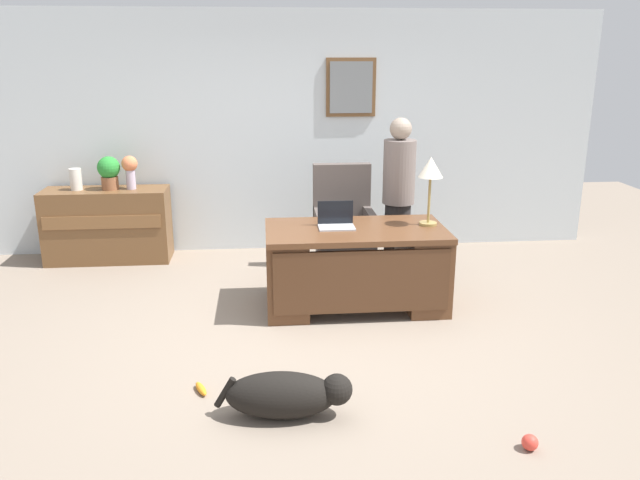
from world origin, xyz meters
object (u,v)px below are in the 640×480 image
Objects in this scene: laptop at (336,221)px; dog_toy_bone at (201,389)px; desk at (356,265)px; armchair at (343,226)px; vase_empty at (76,179)px; desk_lamp at (431,172)px; credenza at (108,225)px; person_standing at (398,197)px; dog_lying at (287,394)px; potted_plant at (109,171)px; vase_with_flowers at (130,168)px; dog_toy_ball at (530,442)px.

laptop is 2.02m from dog_toy_bone.
armchair is at bearing 89.49° from desk.
vase_empty is 3.51m from dog_toy_bone.
desk_lamp reaches higher than laptop.
person_standing reaches higher than credenza.
potted_plant is at bearing 117.84° from dog_lying.
vase_with_flowers is (-1.55, 3.36, 0.88)m from dog_lying.
desk is 2.82m from vase_with_flowers.
credenza is (-2.54, 1.59, 0.01)m from desk.
potted_plant is 3.39m from dog_toy_bone.
laptop is 2.57m from vase_with_flowers.
desk is 2.99m from credenza.
desk_lamp is (0.84, -0.01, 0.43)m from laptop.
armchair reaches higher than laptop.
person_standing is at bearing -15.04° from credenza.
dog_toy_ball is at bearing -77.75° from armchair.
desk_lamp is (0.13, -0.69, 0.38)m from person_standing.
desk is 8.63× the size of dog_toy_bone.
dog_lying is at bearing 160.88° from dog_toy_ball.
vase_empty reaches higher than desk.
person_standing is at bearing -15.38° from potted_plant.
dog_toy_ball reaches higher than dog_toy_bone.
desk_lamp is 1.70× the size of vase_with_flowers.
dog_toy_bone is (1.20, -3.01, -0.98)m from potted_plant.
person_standing is at bearing -21.35° from armchair.
desk is 1.07m from desk_lamp.
dog_toy_bone is (-1.27, -1.42, -0.37)m from desk.
armchair is at bearing 75.67° from dog_lying.
potted_plant is (-0.22, 0.00, -0.03)m from vase_with_flowers.
dog_toy_ball is at bearing -88.96° from desk_lamp.
desk_lamp reaches higher than dog_toy_bone.
credenza is 3.21m from person_standing.
credenza is at bearing 147.89° from desk.
vase_empty is at bearing 150.42° from laptop.
laptop is at bearing 74.32° from dog_lying.
vase_empty is (-0.58, 0.00, -0.11)m from vase_with_flowers.
potted_plant is at bearing 154.26° from desk_lamp.
dog_lying is 3.81m from vase_with_flowers.
vase_with_flowers is 0.59m from vase_empty.
person_standing is at bearing 43.91° from laptop.
person_standing is 3.12m from potted_plant.
desk_lamp reaches higher than credenza.
potted_plant is (-3.00, 0.83, 0.16)m from person_standing.
potted_plant is (-2.30, 1.51, 0.21)m from laptop.
desk_lamp is at bearing 91.04° from dog_toy_ball.
dog_lying is 2.43× the size of vase_with_flowers.
person_standing is 1.85× the size of dog_lying.
dog_lying is 3.77× the size of vase_empty.
vase_empty is (-2.83, 0.62, 0.42)m from armchair.
dog_lying is 9.09× the size of dog_toy_ball.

